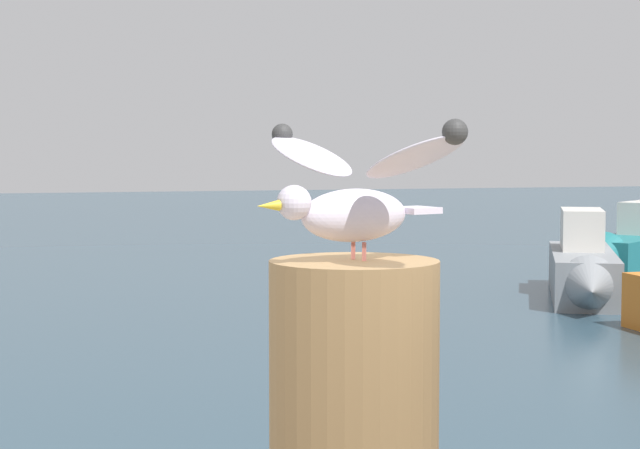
% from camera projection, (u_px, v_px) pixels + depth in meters
% --- Properties ---
extents(seagull, '(0.39, 0.59, 0.26)m').
position_uv_depth(seagull, '(353.00, 192.00, 2.09)').
color(seagull, '#C66B60').
rests_on(seagull, mooring_post).
extents(boat_teal, '(4.88, 4.12, 4.38)m').
position_uv_depth(boat_teal, '(635.00, 248.00, 23.59)').
color(boat_teal, '#1E7075').
rests_on(boat_teal, ground_plane).
extents(boat_grey, '(2.93, 4.73, 1.55)m').
position_uv_depth(boat_grey, '(584.00, 270.00, 19.29)').
color(boat_grey, gray).
rests_on(boat_grey, ground_plane).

